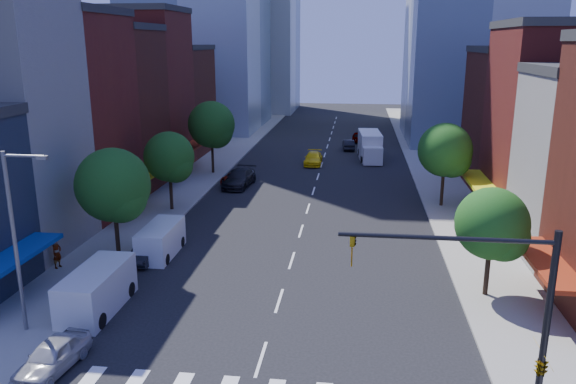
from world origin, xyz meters
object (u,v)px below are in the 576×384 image
(parked_car_third, at_px, (236,177))
(pedestrian_far, at_px, (76,293))
(cargo_van_far, at_px, (160,241))
(traffic_car_oncoming, at_px, (349,145))
(parked_car_front, at_px, (52,356))
(box_truck, at_px, (370,147))
(traffic_car_far, at_px, (358,137))
(taxi, at_px, (313,158))
(cargo_van_near, at_px, (96,291))
(parked_car_rear, at_px, (239,178))
(parked_car_second, at_px, (147,251))
(pedestrian_near, at_px, (57,253))

(parked_car_third, relative_size, pedestrian_far, 2.49)
(cargo_van_far, bearing_deg, traffic_car_oncoming, 73.11)
(parked_car_front, distance_m, box_truck, 50.17)
(traffic_car_far, distance_m, pedestrian_far, 56.81)
(taxi, height_order, traffic_car_oncoming, taxi)
(traffic_car_oncoming, relative_size, box_truck, 0.49)
(parked_car_third, xyz_separation_m, cargo_van_near, (-1.48, -28.41, 0.50))
(parked_car_third, relative_size, traffic_car_far, 1.11)
(parked_car_front, bearing_deg, parked_car_third, 95.23)
(traffic_car_far, height_order, box_truck, box_truck)
(parked_car_front, distance_m, parked_car_third, 34.00)
(taxi, bearing_deg, cargo_van_near, -102.65)
(parked_car_rear, bearing_deg, cargo_van_far, -88.66)
(parked_car_second, xyz_separation_m, traffic_car_oncoming, (12.43, 41.17, 0.02))
(parked_car_front, height_order, taxi, taxi)
(cargo_van_far, xyz_separation_m, taxi, (7.90, 30.27, -0.33))
(parked_car_third, distance_m, cargo_van_far, 20.16)
(cargo_van_near, bearing_deg, parked_car_second, 90.09)
(box_truck, bearing_deg, parked_car_rear, -135.25)
(parked_car_second, relative_size, traffic_car_far, 0.91)
(parked_car_rear, relative_size, cargo_van_far, 1.16)
(traffic_car_oncoming, bearing_deg, cargo_van_near, 69.92)
(parked_car_third, bearing_deg, traffic_car_oncoming, 68.60)
(parked_car_third, relative_size, cargo_van_near, 0.87)
(traffic_car_oncoming, bearing_deg, traffic_car_far, -107.27)
(cargo_van_far, height_order, traffic_car_far, cargo_van_far)
(traffic_car_far, relative_size, box_truck, 0.52)
(taxi, distance_m, pedestrian_near, 36.09)
(traffic_car_oncoming, xyz_separation_m, pedestrian_far, (-13.43, -48.71, 0.44))
(traffic_car_far, bearing_deg, box_truck, 97.08)
(cargo_van_near, bearing_deg, traffic_car_oncoming, 75.71)
(parked_car_rear, xyz_separation_m, traffic_car_far, (11.69, 27.32, -0.09))
(parked_car_rear, relative_size, pedestrian_far, 2.97)
(cargo_van_near, height_order, pedestrian_far, cargo_van_near)
(parked_car_second, bearing_deg, box_truck, 68.66)
(parked_car_third, distance_m, traffic_car_far, 28.94)
(taxi, relative_size, traffic_car_oncoming, 1.21)
(box_truck, xyz_separation_m, pedestrian_far, (-16.13, -42.66, -0.44))
(parked_car_front, xyz_separation_m, parked_car_second, (-0.61, 12.89, -0.05))
(parked_car_rear, distance_m, pedestrian_near, 23.33)
(parked_car_second, distance_m, traffic_car_oncoming, 43.00)
(parked_car_front, height_order, pedestrian_far, pedestrian_far)
(parked_car_front, height_order, cargo_van_near, cargo_van_near)
(parked_car_front, xyz_separation_m, traffic_car_oncoming, (11.82, 54.06, -0.03))
(parked_car_second, xyz_separation_m, cargo_van_near, (-0.00, -7.32, 0.51))
(traffic_car_far, bearing_deg, cargo_van_far, 74.59)
(pedestrian_near, bearing_deg, parked_car_rear, -4.97)
(parked_car_second, xyz_separation_m, pedestrian_near, (-5.00, -2.23, 0.45))
(parked_car_third, height_order, cargo_van_far, cargo_van_far)
(pedestrian_far, bearing_deg, pedestrian_near, -156.49)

